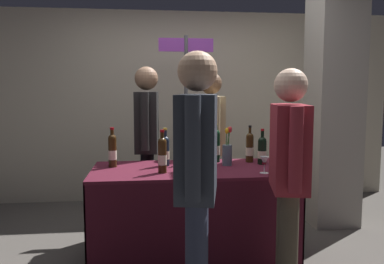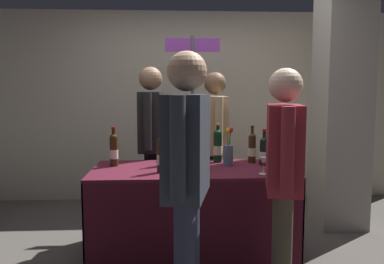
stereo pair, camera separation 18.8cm
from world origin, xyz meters
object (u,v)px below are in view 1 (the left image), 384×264
at_px(wine_glass_mid, 193,158).
at_px(flower_vase, 227,152).
at_px(taster_foreground_right, 197,166).
at_px(vendor_presenter, 211,137).
at_px(booth_signpost, 186,105).
at_px(wine_glass_near_vendor, 264,162).
at_px(display_bottle_0, 262,150).
at_px(concrete_pillar, 334,72).
at_px(featured_wine_bottle, 112,150).
at_px(tasting_table, 192,196).

height_order(wine_glass_mid, flower_vase, flower_vase).
bearing_deg(taster_foreground_right, vendor_presenter, 0.08).
bearing_deg(booth_signpost, wine_glass_near_vendor, -72.49).
bearing_deg(display_bottle_0, vendor_presenter, 122.21).
xyz_separation_m(taster_foreground_right, booth_signpost, (0.16, 2.18, 0.26)).
height_order(wine_glass_near_vendor, wine_glass_mid, wine_glass_mid).
xyz_separation_m(wine_glass_near_vendor, wine_glass_mid, (-0.53, 0.19, 0.01)).
relative_size(vendor_presenter, booth_signpost, 0.79).
bearing_deg(display_bottle_0, booth_signpost, 116.76).
xyz_separation_m(concrete_pillar, featured_wine_bottle, (-2.23, -0.62, -0.68)).
bearing_deg(wine_glass_mid, taster_foreground_right, -95.22).
distance_m(wine_glass_near_vendor, booth_signpost, 1.58).
height_order(tasting_table, wine_glass_near_vendor, wine_glass_near_vendor).
distance_m(concrete_pillar, taster_foreground_right, 2.47).
height_order(display_bottle_0, wine_glass_near_vendor, display_bottle_0).
distance_m(tasting_table, booth_signpost, 1.40).
xyz_separation_m(tasting_table, wine_glass_near_vendor, (0.53, -0.26, 0.33)).
relative_size(concrete_pillar, taster_foreground_right, 1.96).
bearing_deg(display_bottle_0, wine_glass_mid, -164.17).
bearing_deg(wine_glass_near_vendor, wine_glass_mid, 160.49).
relative_size(display_bottle_0, wine_glass_mid, 2.22).
bearing_deg(display_bottle_0, tasting_table, -169.96).
relative_size(tasting_table, wine_glass_near_vendor, 12.57).
relative_size(featured_wine_bottle, flower_vase, 1.00).
xyz_separation_m(wine_glass_near_vendor, booth_signpost, (-0.46, 1.46, 0.38)).
relative_size(tasting_table, display_bottle_0, 5.28).
bearing_deg(featured_wine_bottle, tasting_table, -11.34).
height_order(featured_wine_bottle, booth_signpost, booth_signpost).
height_order(tasting_table, booth_signpost, booth_signpost).
bearing_deg(concrete_pillar, taster_foreground_right, -133.80).
relative_size(featured_wine_bottle, taster_foreground_right, 0.20).
relative_size(display_bottle_0, booth_signpost, 0.15).
bearing_deg(featured_wine_bottle, wine_glass_near_vendor, -18.03).
distance_m(flower_vase, taster_foreground_right, 1.14).
bearing_deg(vendor_presenter, tasting_table, -22.65).
height_order(wine_glass_mid, vendor_presenter, vendor_presenter).
height_order(featured_wine_bottle, wine_glass_mid, featured_wine_bottle).
bearing_deg(tasting_table, wine_glass_near_vendor, -25.57).
relative_size(tasting_table, flower_vase, 4.90).
relative_size(display_bottle_0, flower_vase, 0.93).
bearing_deg(booth_signpost, display_bottle_0, -63.24).
height_order(featured_wine_bottle, wine_glass_near_vendor, featured_wine_bottle).
xyz_separation_m(vendor_presenter, booth_signpost, (-0.19, 0.52, 0.29)).
distance_m(tasting_table, wine_glass_mid, 0.34).
xyz_separation_m(concrete_pillar, wine_glass_mid, (-1.58, -0.82, -0.73)).
bearing_deg(featured_wine_bottle, flower_vase, -2.25).
bearing_deg(taster_foreground_right, display_bottle_0, -21.16).
distance_m(concrete_pillar, vendor_presenter, 1.46).
height_order(taster_foreground_right, booth_signpost, booth_signpost).
distance_m(concrete_pillar, tasting_table, 2.04).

